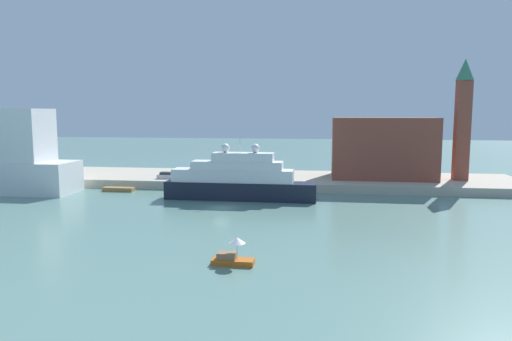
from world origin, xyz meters
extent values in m
plane|color=slate|center=(0.00, 0.00, 0.00)|extent=(400.00, 400.00, 0.00)
cube|color=#B7AD99|center=(0.00, 26.62, 0.82)|extent=(110.00, 21.25, 1.64)
cube|color=black|center=(1.65, 7.80, 1.55)|extent=(26.08, 4.30, 3.10)
cube|color=white|center=(0.35, 7.80, 4.17)|extent=(20.87, 3.95, 2.15)
cube|color=white|center=(1.13, 7.80, 5.95)|extent=(15.65, 3.61, 1.42)
cube|color=white|center=(2.17, 7.80, 7.40)|extent=(10.43, 3.27, 1.48)
cylinder|color=silver|center=(1.65, 7.80, 9.76)|extent=(0.16, 0.16, 3.24)
sphere|color=white|center=(4.26, 7.80, 8.92)|extent=(1.55, 1.55, 1.55)
sphere|color=white|center=(-0.96, 7.80, 8.92)|extent=(1.55, 1.55, 1.55)
cube|color=#C66019|center=(7.15, -26.81, 0.28)|extent=(4.18, 1.59, 0.57)
cube|color=#8C6647|center=(6.52, -26.81, 0.89)|extent=(1.84, 1.27, 0.65)
cylinder|color=#B2B2B2|center=(7.57, -26.81, 1.38)|extent=(0.06, 0.06, 1.63)
cone|color=white|center=(7.57, -26.81, 2.48)|extent=(1.67, 1.67, 0.58)
cube|color=olive|center=(-22.97, 12.99, 0.37)|extent=(5.99, 1.85, 0.74)
cube|color=brown|center=(27.77, 27.53, 7.79)|extent=(20.41, 11.74, 12.32)
cube|color=brown|center=(42.66, 26.29, 11.41)|extent=(2.63, 2.63, 19.54)
cone|color=#387A5B|center=(42.66, 26.29, 23.24)|extent=(3.42, 3.42, 4.13)
cube|color=silver|center=(-15.69, 20.03, 2.03)|extent=(3.90, 1.67, 0.80)
cube|color=#262D33|center=(-15.88, 20.03, 2.69)|extent=(2.34, 1.50, 0.52)
cylinder|color=#334C8C|center=(-11.22, 17.63, 2.35)|extent=(0.36, 0.36, 1.43)
sphere|color=tan|center=(-11.22, 17.63, 3.18)|extent=(0.24, 0.24, 0.24)
cylinder|color=black|center=(-2.76, 17.01, 1.98)|extent=(0.48, 0.48, 0.69)
camera|label=1|loc=(15.86, -70.79, 14.91)|focal=32.86mm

